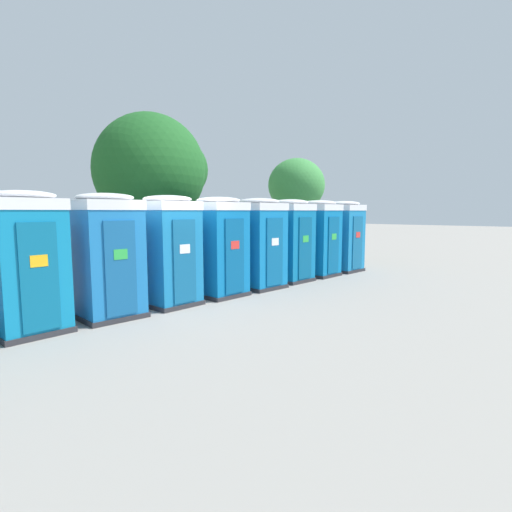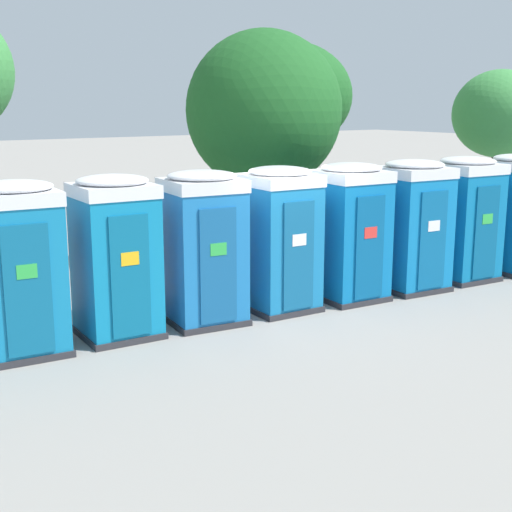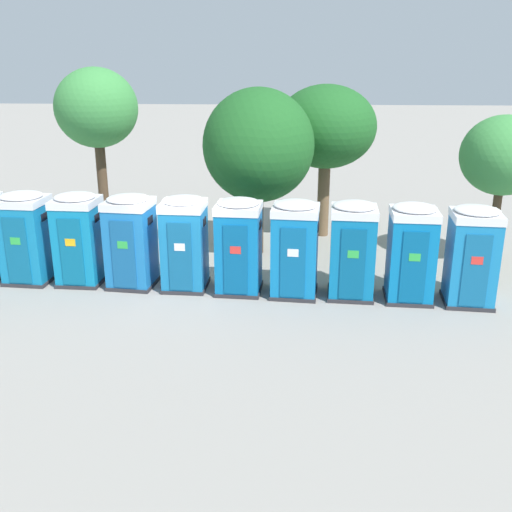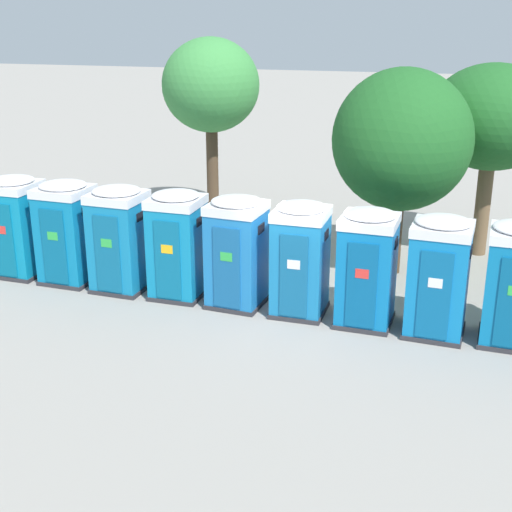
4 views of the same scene
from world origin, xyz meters
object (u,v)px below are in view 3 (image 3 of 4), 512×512
portapotty_10 (472,255)px  street_tree_2 (503,156)px  portapotty_7 (295,248)px  portapotty_2 (26,237)px  portapotty_6 (239,246)px  portapotty_9 (411,252)px  portapotty_8 (352,250)px  street_tree_3 (326,128)px  portapotty_3 (79,238)px  street_tree_0 (96,109)px  portapotty_4 (131,241)px  portapotty_5 (184,243)px  street_tree_1 (258,146)px

portapotty_10 → street_tree_2: bearing=63.2°
portapotty_7 → portapotty_2: bearing=175.1°
portapotty_6 → portapotty_7: (1.48, -0.15, -0.00)m
portapotty_7 → portapotty_9: same height
portapotty_2 → portapotty_6: (5.92, -0.48, 0.00)m
portapotty_2 → portapotty_8: bearing=-4.3°
portapotty_6 → street_tree_3: street_tree_3 is taller
portapotty_10 → portapotty_3: bearing=174.7°
street_tree_0 → street_tree_3: 8.16m
portapotty_2 → portapotty_4: bearing=-3.8°
portapotty_5 → portapotty_10: same height
street_tree_3 → portapotty_3: bearing=-144.7°
portapotty_3 → street_tree_3: (6.96, 4.92, 2.45)m
portapotty_4 → portapotty_5: bearing=-4.0°
portapotty_5 → portapotty_7: same height
portapotty_5 → street_tree_0: (-4.06, 6.32, 2.91)m
portapotty_8 → portapotty_9: size_ratio=1.00×
portapotty_2 → portapotty_7: (7.40, -0.63, 0.00)m
portapotty_8 → portapotty_10: same height
portapotty_2 → street_tree_2: street_tree_2 is taller
street_tree_1 → portapotty_2: bearing=-155.8°
portapotty_2 → portapotty_8: size_ratio=1.00×
portapotty_8 → street_tree_2: 5.64m
portapotty_4 → portapotty_8: 5.94m
portapotty_8 → street_tree_3: bearing=94.4°
portapotty_9 → street_tree_2: 4.64m
portapotty_9 → portapotty_10: same height
street_tree_3 → portapotty_5: bearing=-127.7°
portapotty_3 → portapotty_9: same height
portapotty_2 → portapotty_3: 1.49m
portapotty_4 → portapotty_7: same height
portapotty_8 → street_tree_1: street_tree_1 is taller
portapotty_9 → portapotty_6: bearing=175.5°
portapotty_8 → street_tree_3: 6.08m
portapotty_8 → street_tree_2: (4.50, 2.74, 2.00)m
portapotty_4 → portapotty_10: same height
portapotty_2 → portapotty_7: size_ratio=1.00×
portapotty_6 → street_tree_3: bearing=64.7°
portapotty_4 → street_tree_1: 4.97m
portapotty_5 → portapotty_8: (4.44, -0.37, -0.00)m
portapotty_5 → portapotty_8: size_ratio=1.00×
portapotty_10 → street_tree_0: size_ratio=0.45×
street_tree_3 → portapotty_2: bearing=-150.0°
portapotty_6 → street_tree_2: (7.46, 2.55, 2.00)m
portapotty_6 → street_tree_3: size_ratio=0.49×
portapotty_7 → portapotty_8: 1.49m
portapotty_9 → street_tree_2: bearing=43.8°
portapotty_2 → street_tree_3: size_ratio=0.49×
portapotty_3 → street_tree_1: bearing=30.8°
portapotty_5 → portapotty_7: bearing=-6.4°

